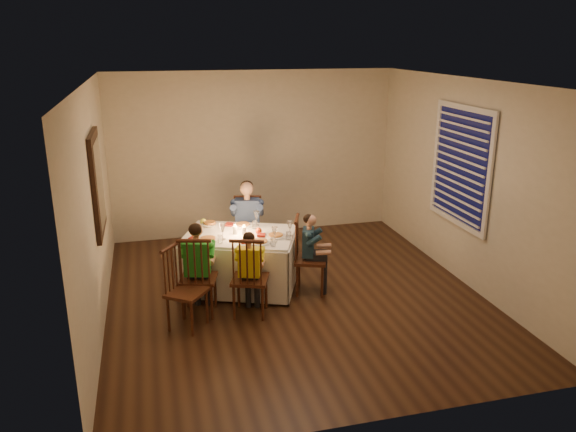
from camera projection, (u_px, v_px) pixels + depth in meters
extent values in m
plane|color=black|center=(295.00, 295.00, 6.99)|extent=(5.00, 5.00, 0.00)
cube|color=beige|center=(94.00, 208.00, 6.07)|extent=(0.02, 5.00, 2.60)
cube|color=beige|center=(466.00, 183.00, 7.13)|extent=(0.02, 5.00, 2.60)
cube|color=beige|center=(254.00, 154.00, 8.91)|extent=(4.50, 0.02, 2.60)
plane|color=white|center=(295.00, 81.00, 6.20)|extent=(5.00, 5.00, 0.00)
cube|color=white|center=(239.00, 236.00, 7.01)|extent=(1.60, 1.38, 0.04)
cube|color=white|center=(248.00, 247.00, 7.58)|extent=(1.29, 0.53, 0.66)
cube|color=white|center=(232.00, 276.00, 6.65)|extent=(1.29, 0.53, 0.66)
cube|color=white|center=(293.00, 263.00, 7.03)|extent=(0.39, 0.94, 0.66)
cube|color=white|center=(188.00, 258.00, 7.20)|extent=(0.39, 0.94, 0.66)
cylinder|color=white|center=(243.00, 225.00, 7.31)|extent=(0.34, 0.34, 0.02)
cylinder|color=white|center=(208.00, 240.00, 6.79)|extent=(0.34, 0.34, 0.02)
cylinder|color=white|center=(260.00, 242.00, 6.70)|extent=(0.34, 0.34, 0.02)
cylinder|color=white|center=(276.00, 236.00, 6.91)|extent=(0.34, 0.34, 0.02)
cylinder|color=white|center=(235.00, 230.00, 7.00)|extent=(0.06, 0.06, 0.10)
cylinder|color=white|center=(244.00, 231.00, 6.98)|extent=(0.06, 0.06, 0.10)
sphere|color=#EDF440|center=(203.00, 222.00, 7.33)|extent=(0.09, 0.09, 0.09)
sphere|color=#E64913|center=(259.00, 231.00, 7.01)|extent=(0.08, 0.08, 0.08)
imported|color=white|center=(210.00, 225.00, 7.28)|extent=(0.27, 0.27, 0.05)
cube|color=black|center=(97.00, 183.00, 6.29)|extent=(0.05, 0.95, 1.15)
cube|color=white|center=(100.00, 183.00, 6.30)|extent=(0.01, 0.78, 0.98)
cube|color=black|center=(462.00, 166.00, 7.15)|extent=(0.01, 1.20, 1.40)
cube|color=white|center=(461.00, 166.00, 7.15)|extent=(0.03, 1.34, 1.54)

